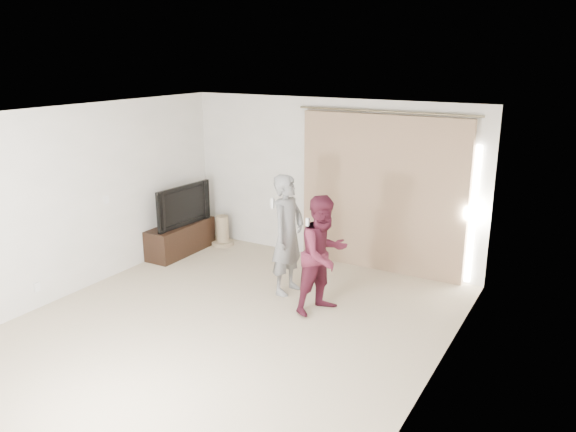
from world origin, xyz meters
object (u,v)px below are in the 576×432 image
at_px(tv_console, 181,238).
at_px(tv, 179,205).
at_px(person_man, 288,235).
at_px(person_woman, 323,255).

xyz_separation_m(tv_console, tv, (0.00, 0.00, 0.59)).
bearing_deg(tv_console, tv, 0.00).
bearing_deg(tv, tv_console, 0.00).
relative_size(tv, person_man, 0.69).
bearing_deg(person_woman, tv_console, 165.07).
relative_size(tv, person_woman, 0.75).
relative_size(tv_console, tv, 1.12).
bearing_deg(person_man, tv_console, 167.94).
relative_size(tv_console, person_woman, 0.84).
xyz_separation_m(tv, person_woman, (3.08, -0.82, -0.06)).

